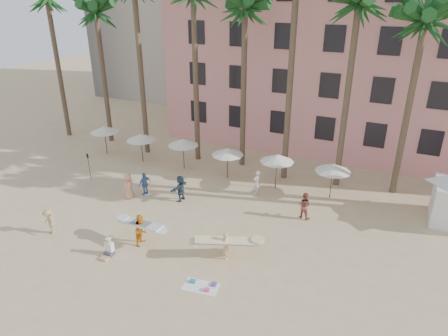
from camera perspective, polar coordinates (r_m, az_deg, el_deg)
ground at (r=21.94m, az=-11.19°, el=-14.70°), size 120.00×120.00×0.00m
pink_hotel at (r=40.00m, az=20.00°, el=14.66°), size 35.00×14.00×16.00m
palm_row at (r=30.25m, az=5.54°, el=22.80°), size 44.40×5.40×16.30m
umbrella_row at (r=31.46m, az=-2.81°, el=3.08°), size 22.50×2.70×2.73m
beach_towel at (r=20.85m, az=-3.19°, el=-16.48°), size 1.92×1.25×0.14m
carrier_yellow at (r=22.15m, az=0.34°, el=-10.74°), size 3.40×2.32×1.58m
carrier_white at (r=23.75m, az=-11.72°, el=-8.46°), size 2.83×1.00×1.89m
beachgoers at (r=27.29m, az=-7.03°, el=-3.79°), size 14.56×10.95×1.90m
paddle at (r=32.32m, az=-18.78°, el=0.59°), size 0.18×0.04×2.23m
seated_man at (r=23.53m, az=-16.16°, el=-11.16°), size 0.48×0.84×1.09m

